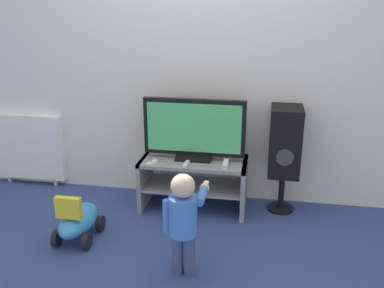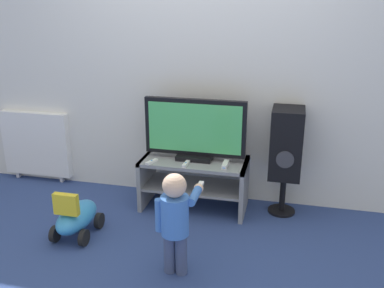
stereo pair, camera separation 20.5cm
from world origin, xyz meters
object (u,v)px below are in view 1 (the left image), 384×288
remote_primary (152,163)px  child (184,216)px  ride_on_toy (78,220)px  television (194,130)px  game_console (226,164)px  remote_secondary (186,164)px  speaker_tower (285,143)px  radiator (29,147)px

remote_primary → child: size_ratio=0.18×
ride_on_toy → television: bearing=41.7°
game_console → child: 0.89m
remote_secondary → speaker_tower: size_ratio=0.14×
radiator → television: bearing=-7.1°
remote_secondary → speaker_tower: speaker_tower is taller
television → child: 1.04m
remote_primary → child: bearing=-61.5°
game_console → remote_secondary: bearing=-172.3°
television → remote_secondary: bearing=-103.7°
speaker_tower → radiator: 2.50m
remote_secondary → child: bearing=-80.3°
remote_secondary → television: bearing=76.3°
ride_on_toy → radiator: bearing=134.7°
radiator → child: bearing=-33.6°
game_console → remote_primary: size_ratio=1.19×
remote_secondary → radiator: 1.71m
remote_primary → child: 0.92m
speaker_tower → radiator: speaker_tower is taller
television → remote_secondary: size_ratio=6.68×
remote_primary → ride_on_toy: 0.76m
remote_secondary → child: 0.84m
remote_secondary → ride_on_toy: (-0.76, -0.54, -0.31)m
game_console → radiator: (-2.00, 0.33, -0.09)m
remote_primary → remote_secondary: bearing=4.0°
ride_on_toy → child: bearing=-17.4°
television → child: bearing=-84.2°
game_console → radiator: 2.03m
television → remote_primary: 0.46m
television → child: size_ratio=1.20×
remote_secondary → child: child is taller
game_console → remote_secondary: 0.33m
child → speaker_tower: speaker_tower is taller
remote_secondary → ride_on_toy: bearing=-144.2°
game_console → remote_primary: (-0.63, -0.07, -0.01)m
game_console → remote_primary: 0.63m
remote_primary → ride_on_toy: (-0.46, -0.52, -0.31)m
remote_primary → radiator: (-1.37, 0.40, -0.08)m
game_console → remote_secondary: size_ratio=1.20×
speaker_tower → game_console: bearing=-158.8°
remote_secondary → child: (0.14, -0.83, -0.04)m
remote_primary → remote_secondary: same height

